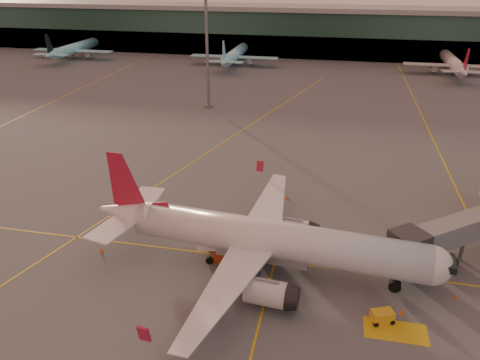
% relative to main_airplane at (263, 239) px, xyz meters
% --- Properties ---
extents(ground, '(600.00, 600.00, 0.00)m').
position_rel_main_airplane_xyz_m(ground, '(-3.75, -3.31, -3.99)').
color(ground, '#4C4F54').
rests_on(ground, ground).
extents(taxi_markings, '(100.12, 173.00, 0.01)m').
position_rel_main_airplane_xyz_m(taxi_markings, '(-11.07, 41.17, -3.98)').
color(taxi_markings, gold).
rests_on(taxi_markings, ground).
extents(terminal, '(400.00, 20.00, 17.60)m').
position_rel_main_airplane_xyz_m(terminal, '(-3.75, 138.48, 4.77)').
color(terminal, '#19382D').
rests_on(terminal, ground).
extents(mast_west_near, '(2.40, 2.40, 25.60)m').
position_rel_main_airplane_xyz_m(mast_west_near, '(-23.75, 62.69, 10.88)').
color(mast_west_near, slate).
rests_on(mast_west_near, ground).
extents(distant_aircraft_row, '(290.00, 34.00, 13.00)m').
position_rel_main_airplane_xyz_m(distant_aircraft_row, '(-24.75, 114.69, -3.99)').
color(distant_aircraft_row, '#96ECFB').
rests_on(distant_aircraft_row, ground).
extents(main_airplane, '(40.67, 36.71, 12.27)m').
position_rel_main_airplane_xyz_m(main_airplane, '(0.00, 0.00, 0.00)').
color(main_airplane, silver).
rests_on(main_airplane, ground).
extents(jet_bridge, '(19.13, 15.99, 6.01)m').
position_rel_main_airplane_xyz_m(jet_bridge, '(23.81, 7.57, 0.18)').
color(jet_bridge, slate).
rests_on(jet_bridge, ground).
extents(catering_truck, '(6.34, 3.65, 4.63)m').
position_rel_main_airplane_xyz_m(catering_truck, '(-4.81, 1.15, -1.36)').
color(catering_truck, '#AE3718').
rests_on(catering_truck, ground).
extents(gpu_cart, '(2.51, 2.04, 1.28)m').
position_rel_main_airplane_xyz_m(gpu_cart, '(12.98, -6.28, -3.36)').
color(gpu_cart, gold).
rests_on(gpu_cart, ground).
extents(pushback_tug, '(3.50, 2.24, 1.68)m').
position_rel_main_airplane_xyz_m(pushback_tug, '(20.36, 5.15, -3.30)').
color(pushback_tug, black).
rests_on(pushback_tug, ground).
extents(cone_nose, '(0.39, 0.39, 0.49)m').
position_rel_main_airplane_xyz_m(cone_nose, '(20.95, -0.88, -3.75)').
color(cone_nose, '#FF580D').
rests_on(cone_nose, ground).
extents(cone_tail, '(0.44, 0.44, 0.56)m').
position_rel_main_airplane_xyz_m(cone_tail, '(-19.80, -0.72, -3.72)').
color(cone_tail, '#FF580D').
rests_on(cone_tail, ground).
extents(cone_wing_left, '(0.45, 0.45, 0.57)m').
position_rel_main_airplane_xyz_m(cone_wing_left, '(0.74, 18.18, -3.71)').
color(cone_wing_left, '#FF580D').
rests_on(cone_wing_left, ground).
extents(cone_fwd, '(0.45, 0.45, 0.58)m').
position_rel_main_airplane_xyz_m(cone_fwd, '(14.99, -4.72, -3.71)').
color(cone_fwd, '#FF580D').
rests_on(cone_fwd, ground).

